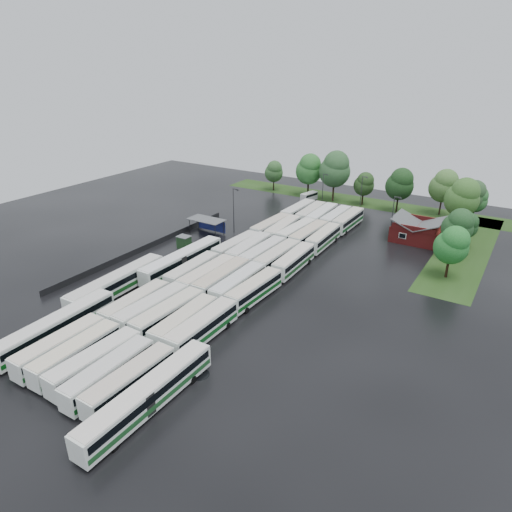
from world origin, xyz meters
The scene contains 63 objects.
ground centered at (0.00, 0.00, 0.00)m, with size 160.00×160.00×0.00m, color black.
brick_building centered at (24.00, 42.77, 1.87)m, with size 10.07×8.60×5.39m.
wash_shed centered at (-17.20, 22.02, 2.99)m, with size 8.20×4.20×3.58m.
utility_hut centered at (-16.20, 12.60, 1.32)m, with size 2.70×2.20×2.62m.
grass_strip_north centered at (2.00, 64.80, 0.01)m, with size 80.00×10.00×0.01m, color #214113.
grass_strip_east centered at (34.00, 42.80, 0.01)m, with size 10.00×50.00×0.01m, color #214113.
west_fence centered at (-22.20, 8.00, 0.60)m, with size 0.10×50.00×1.20m, color #2D2D30.
bus_r0c0 centered at (-4.39, -25.90, 1.98)m, with size 2.89×12.94×3.59m.
bus_r0c1 centered at (-1.36, -25.76, 1.95)m, with size 3.06×12.81×3.55m.
bus_r0c2 centered at (2.16, -25.74, 1.97)m, with size 3.08×12.95×3.59m.
bus_r0c3 centered at (5.25, -26.24, 1.95)m, with size 2.97×12.79×3.55m.
bus_r0c4 centered at (8.44, -25.95, 1.93)m, with size 2.83×12.66×3.52m.
bus_r1c0 centered at (-4.34, -12.60, 1.94)m, with size 2.93×12.70×3.52m.
bus_r1c1 centered at (-1.09, -12.32, 2.03)m, with size 3.18×13.32×3.69m.
bus_r1c2 centered at (2.00, -12.25, 2.00)m, with size 3.19×13.15×3.64m.
bus_r1c3 centered at (5.39, -12.62, 1.95)m, with size 3.14×12.84×3.55m.
bus_r1c4 centered at (8.47, -12.42, 2.03)m, with size 2.86×13.28×3.70m.
bus_r2c0 centered at (-4.55, 1.31, 1.94)m, with size 2.94×12.72×3.53m.
bus_r2c1 centered at (-1.05, 1.10, 2.02)m, with size 2.95×13.22×3.67m.
bus_r2c2 centered at (1.88, 1.32, 2.04)m, with size 2.99×13.36×3.71m.
bus_r2c3 centered at (5.24, 1.24, 2.00)m, with size 2.92×13.12×3.64m.
bus_r2c4 centered at (8.48, 1.13, 1.95)m, with size 3.16×12.83×3.55m.
bus_r3c0 centered at (-4.44, 14.86, 1.94)m, with size 3.18×12.78×3.53m.
bus_r3c1 centered at (-1.33, 14.78, 2.03)m, with size 3.24×13.34×3.69m.
bus_r3c2 centered at (1.95, 14.59, 1.99)m, with size 2.99×13.06×3.62m.
bus_r3c3 centered at (5.22, 14.58, 2.01)m, with size 3.06×13.19×3.66m.
bus_r3c4 centered at (8.52, 14.84, 1.95)m, with size 3.05×12.84×3.55m.
bus_r4c0 centered at (-4.42, 28.62, 1.98)m, with size 3.19×13.05×3.61m.
bus_r4c1 centered at (-1.30, 28.40, 2.01)m, with size 3.44×13.23×3.65m.
bus_r4c2 centered at (1.84, 28.63, 1.96)m, with size 3.33×12.89×3.56m.
bus_r4c3 centered at (5.02, 28.43, 1.99)m, with size 3.17×13.11×3.63m.
bus_r4c4 centered at (8.25, 28.66, 1.93)m, with size 2.98×12.69×3.52m.
bus_r5c0 centered at (-4.56, 42.00, 1.99)m, with size 2.93×13.05×3.62m.
bus_r5c1 centered at (-1.12, 42.09, 1.96)m, with size 3.19×12.91×3.57m.
bus_r5c2 centered at (1.98, 41.69, 2.03)m, with size 3.20×13.35×3.69m.
bus_r5c3 centered at (5.30, 42.16, 1.96)m, with size 2.75×12.81×3.56m.
bus_r5c4 centered at (8.40, 42.14, 1.99)m, with size 2.87×13.02×3.62m.
artic_bus_west_a centered at (-9.14, -23.02, 1.95)m, with size 3.28×19.00×3.51m.
artic_bus_west_b centered at (-9.11, 3.85, 2.05)m, with size 3.15×20.00×3.70m.
artic_bus_west_c centered at (-12.18, -9.19, 2.05)m, with size 3.50×20.03×3.70m.
artic_bus_east centered at (12.07, -26.69, 1.99)m, with size 2.84×19.38×3.59m.
minibus centered at (-9.31, 57.88, 1.30)m, with size 3.07×5.68×2.35m.
tree_north_0 centered at (-23.19, 62.24, 5.85)m, with size 5.49×5.49×9.10m.
tree_north_1 centered at (-11.58, 62.03, 7.97)m, with size 7.48×7.48×12.39m.
tree_north_2 centered at (-3.45, 61.24, 9.10)m, with size 8.54×8.54×14.14m.
tree_north_3 centered at (4.75, 62.25, 5.85)m, with size 5.49×5.49×9.10m.
tree_north_4 centered at (14.58, 60.67, 7.50)m, with size 7.04×7.04×11.66m.
tree_north_5 centered at (24.49, 64.32, 7.63)m, with size 7.16×7.16×11.85m.
tree_north_6 centered at (32.48, 62.82, 5.76)m, with size 5.41×5.41×8.96m.
tree_east_0 centered at (33.52, 26.98, 6.44)m, with size 6.04×6.04×10.01m.
tree_east_1 centered at (32.55, 38.13, 6.46)m, with size 6.07×6.07×10.05m.
tree_east_2 centered at (33.50, 44.05, 4.94)m, with size 4.64×4.64×7.69m.
tree_east_3 centered at (30.48, 53.99, 8.11)m, with size 7.61×7.61×12.60m.
tree_east_4 centered at (31.47, 62.19, 6.73)m, with size 6.32×6.32×10.47m.
lamp_post_ne centered at (19.31, 39.43, 5.83)m, with size 1.55×0.30×10.04m.
lamp_post_nw centered at (-12.55, 25.92, 6.00)m, with size 1.59×0.31×10.33m.
lamp_post_back_w centered at (-3.18, 53.33, 5.43)m, with size 1.44×0.28×9.34m.
lamp_post_back_e centered at (6.63, 55.19, 5.55)m, with size 1.47×0.29×9.56m.
puddle_0 centered at (-3.02, -18.33, 0.00)m, with size 4.68×4.68×0.01m, color black.
puddle_1 centered at (8.26, -24.79, 0.00)m, with size 3.51×3.51×0.01m, color black.
puddle_2 centered at (-8.51, 3.03, 0.00)m, with size 7.53×7.53×0.01m, color black.
puddle_3 centered at (4.72, -2.05, 0.00)m, with size 2.98×2.98×0.01m, color black.
puddle_4 centered at (12.94, -18.76, 0.00)m, with size 2.51×2.51×0.01m, color black.
Camera 1 is at (43.78, -54.56, 36.43)m, focal length 32.00 mm.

